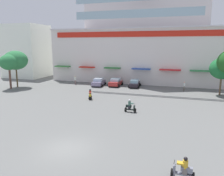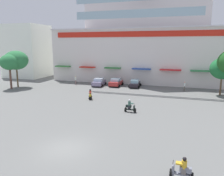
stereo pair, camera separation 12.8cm
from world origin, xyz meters
The scene contains 14 objects.
ground_plane centered at (0.00, 13.00, 0.00)m, with size 128.00×128.00×0.00m, color slate.
colonial_building centered at (0.00, 36.86, 9.02)m, with size 40.00×18.87×20.77m.
flank_building_left centered at (-29.41, 33.26, 6.39)m, with size 9.44×8.49×12.79m.
plaza_tree_0 centered at (-21.82, 20.37, 5.14)m, with size 4.55×4.36×6.93m.
plaza_tree_2 centered at (-21.86, 18.66, 4.87)m, with size 3.42×3.28×6.33m.
plaza_tree_3 centered at (14.14, 24.76, 4.29)m, with size 3.83×3.89×5.99m.
parked_car_0 centered at (-7.53, 26.46, 0.76)m, with size 2.66×4.23×1.52m.
parked_car_1 centered at (-4.27, 27.31, 0.77)m, with size 2.47×4.05×1.52m.
parked_car_2 centered at (-0.46, 27.35, 0.73)m, with size 2.38×4.04×1.47m.
scooter_rider_0 centered at (8.80, -1.40, 0.60)m, with size 1.42×0.58×1.46m.
scooter_rider_1 centered at (-4.74, 15.78, 0.62)m, with size 1.00×1.47×1.52m.
scooter_rider_2 centered at (2.50, 11.18, 0.66)m, with size 1.36×0.56×1.59m.
pedestrian_0 centered at (-12.66, 26.50, 1.00)m, with size 0.50×0.50×1.75m.
pedestrian_1 centered at (8.60, 26.12, 1.00)m, with size 0.38×0.38×1.72m.
Camera 1 is at (8.53, -14.71, 8.10)m, focal length 36.35 mm.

